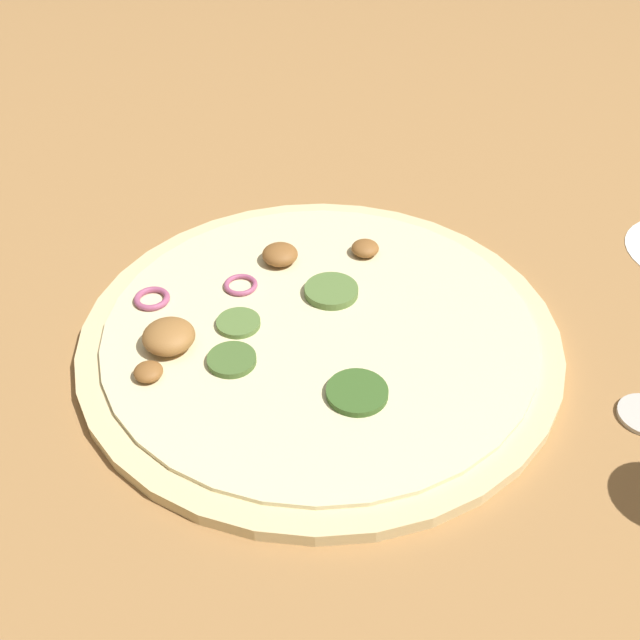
% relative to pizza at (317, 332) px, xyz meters
% --- Properties ---
extents(ground_plane, '(3.00, 3.00, 0.00)m').
position_rel_pizza_xyz_m(ground_plane, '(-0.00, 0.00, -0.01)').
color(ground_plane, '#9E703F').
extents(pizza, '(0.38, 0.38, 0.03)m').
position_rel_pizza_xyz_m(pizza, '(0.00, 0.00, 0.00)').
color(pizza, beige).
rests_on(pizza, ground_plane).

